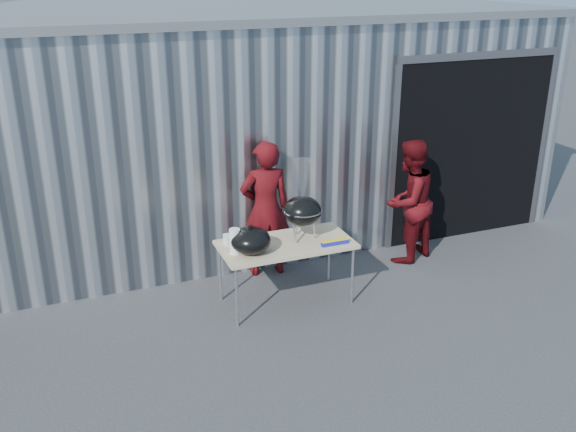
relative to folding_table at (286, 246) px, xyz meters
name	(u,v)px	position (x,y,z in m)	size (l,w,h in m)	color
ground	(296,338)	(-0.18, -0.77, -0.71)	(80.00, 80.00, 0.00)	#2F2F32
building	(242,103)	(0.73, 3.82, 0.83)	(8.20, 6.20, 3.10)	silver
folding_table	(286,246)	(0.00, 0.00, 0.00)	(1.50, 0.75, 0.75)	tan
kettle_grill	(302,204)	(0.21, 0.04, 0.46)	(0.45, 0.45, 0.94)	black
grill_lid	(251,240)	(-0.45, -0.10, 0.18)	(0.44, 0.44, 0.32)	black
paper_towels	(235,241)	(-0.61, -0.05, 0.18)	(0.12, 0.12, 0.28)	white
white_tub	(233,239)	(-0.55, 0.21, 0.09)	(0.20, 0.15, 0.10)	white
foil_box	(335,242)	(0.49, -0.25, 0.07)	(0.32, 0.05, 0.06)	#171C97
person_cook	(265,209)	(0.04, 0.80, 0.15)	(0.63, 0.41, 1.72)	#47080C
person_bystander	(408,201)	(1.90, 0.51, 0.10)	(0.79, 0.62, 1.63)	#47080C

